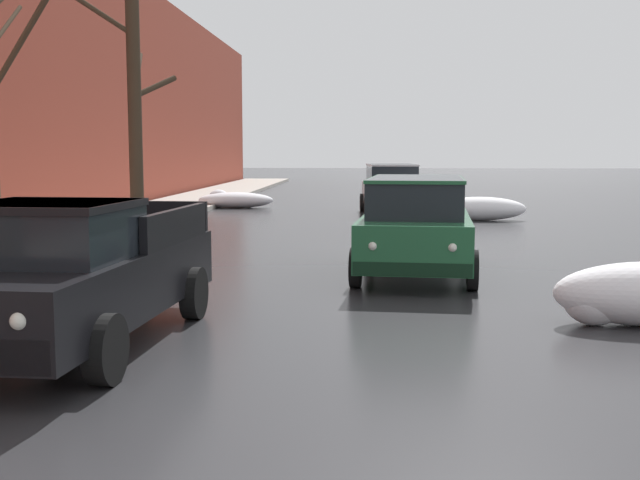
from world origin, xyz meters
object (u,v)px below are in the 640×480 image
object	(u,v)px
suv_silver_parked_far_down_block	(391,187)
pickup_truck_black_approaching_near_lane	(74,273)
sedan_grey_parked_kerbside_mid	(414,206)
suv_green_parked_kerbside_close	(416,222)
bare_tree_mid_block	(135,107)

from	to	relation	value
suv_silver_parked_far_down_block	pickup_truck_black_approaching_near_lane	bearing A→B (deg)	-102.28
pickup_truck_black_approaching_near_lane	sedan_grey_parked_kerbside_mid	xyz separation A→B (m)	(4.72, 13.29, -0.13)
pickup_truck_black_approaching_near_lane	suv_silver_parked_far_down_block	distance (m)	19.92
pickup_truck_black_approaching_near_lane	suv_silver_parked_far_down_block	bearing A→B (deg)	77.72
sedan_grey_parked_kerbside_mid	suv_silver_parked_far_down_block	distance (m)	6.20
suv_green_parked_kerbside_close	bare_tree_mid_block	bearing A→B (deg)	140.80
pickup_truck_black_approaching_near_lane	suv_green_parked_kerbside_close	world-z (taller)	suv_green_parked_kerbside_close
pickup_truck_black_approaching_near_lane	sedan_grey_parked_kerbside_mid	size ratio (longest dim) A/B	1.22
bare_tree_mid_block	suv_green_parked_kerbside_close	size ratio (longest dim) A/B	1.34
bare_tree_mid_block	sedan_grey_parked_kerbside_mid	size ratio (longest dim) A/B	1.52
suv_green_parked_kerbside_close	suv_silver_parked_far_down_block	bearing A→B (deg)	90.39
bare_tree_mid_block	sedan_grey_parked_kerbside_mid	world-z (taller)	bare_tree_mid_block
suv_silver_parked_far_down_block	suv_green_parked_kerbside_close	bearing A→B (deg)	-89.61
suv_green_parked_kerbside_close	sedan_grey_parked_kerbside_mid	distance (m)	7.66
pickup_truck_black_approaching_near_lane	sedan_grey_parked_kerbside_mid	bearing A→B (deg)	70.43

